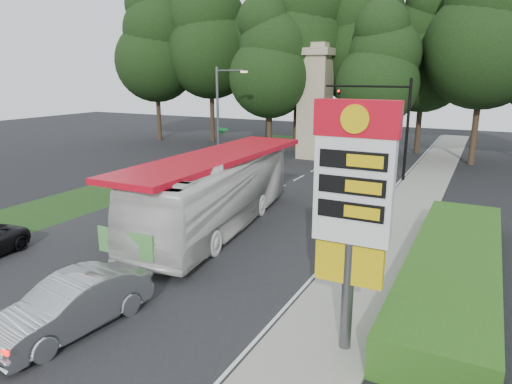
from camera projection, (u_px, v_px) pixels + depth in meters
The scene contains 20 objects.
ground at pixel (55, 307), 15.01m from camera, with size 120.00×120.00×0.00m, color black.
road_surface at pixel (235, 212), 25.34m from camera, with size 14.00×80.00×0.02m, color black.
sidewalk_right at pixel (391, 235), 21.58m from camera, with size 3.00×80.00×0.12m, color gray.
grass_verge_left at pixel (166, 175), 34.70m from camera, with size 5.00×50.00×0.02m, color #193814.
hedge at pixel (454, 267), 16.68m from camera, with size 3.00×14.00×1.20m, color #2B5416.
gas_station_pylon at pixel (353, 196), 11.55m from camera, with size 2.10×0.45×6.85m.
traffic_signal_mast at pixel (389, 115), 32.01m from camera, with size 6.10×0.35×7.20m.
streetlight_signs at pixel (220, 113), 35.94m from camera, with size 2.75×0.98×8.00m.
monument at pixel (315, 101), 40.46m from camera, with size 3.00×3.00×10.05m.
tree_far_west at pixel (155, 44), 50.46m from camera, with size 8.96×8.96×17.60m.
tree_west_mid at pixel (210, 34), 49.29m from camera, with size 9.80×9.80×19.25m.
tree_west_near at pixel (268, 49), 48.79m from camera, with size 8.40×8.40×16.50m.
tree_center_left at pixel (298, 24), 42.63m from camera, with size 10.08×10.08×19.80m.
tree_center_right at pixel (367, 34), 41.96m from camera, with size 9.24×9.24×18.15m.
tree_east_near at pixel (425, 49), 41.82m from camera, with size 8.12×8.12×15.95m.
tree_east_mid at pixel (488, 23), 35.74m from camera, with size 9.52×9.52×18.70m.
tree_monument_left at pixel (270, 60), 40.46m from camera, with size 7.28×7.28×14.30m.
tree_monument_right at pixel (378, 67), 36.87m from camera, with size 6.72×6.72×13.20m.
transit_bus at pixel (217, 191), 22.42m from camera, with size 3.10×13.24×3.69m, color white.
sedan_silver at pixel (72, 305), 13.50m from camera, with size 1.74×4.98×1.64m, color #96979D.
Camera 1 is at (12.09, -9.06, 7.44)m, focal length 32.00 mm.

